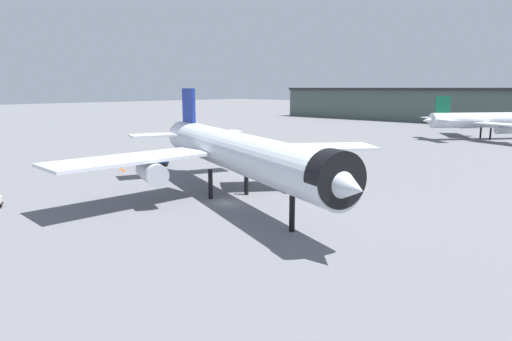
{
  "coord_description": "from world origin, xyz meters",
  "views": [
    {
      "loc": [
        46.95,
        -44.36,
        16.57
      ],
      "look_at": [
        6.47,
        -0.46,
        5.68
      ],
      "focal_mm": 31.9,
      "sensor_mm": 36.0,
      "label": 1
    }
  ],
  "objects_px": {
    "airliner_far_taxiway": "(492,120)",
    "traffic_cone_wingtip": "(121,169)",
    "traffic_cone_near_nose": "(123,170)",
    "airliner_near_gate": "(234,152)",
    "service_truck_front": "(155,159)"
  },
  "relations": [
    {
      "from": "airliner_far_taxiway",
      "to": "traffic_cone_wingtip",
      "type": "bearing_deg",
      "value": -159.06
    },
    {
      "from": "traffic_cone_wingtip",
      "to": "traffic_cone_near_nose",
      "type": "bearing_deg",
      "value": -11.4
    },
    {
      "from": "airliner_near_gate",
      "to": "airliner_far_taxiway",
      "type": "bearing_deg",
      "value": 109.69
    },
    {
      "from": "airliner_near_gate",
      "to": "airliner_far_taxiway",
      "type": "xyz_separation_m",
      "value": [
        3.34,
        114.28,
        -1.09
      ]
    },
    {
      "from": "traffic_cone_wingtip",
      "to": "airliner_far_taxiway",
      "type": "bearing_deg",
      "value": 71.35
    },
    {
      "from": "airliner_far_taxiway",
      "to": "traffic_cone_near_nose",
      "type": "bearing_deg",
      "value": -158.28
    },
    {
      "from": "traffic_cone_near_nose",
      "to": "traffic_cone_wingtip",
      "type": "xyz_separation_m",
      "value": [
        -1.6,
        0.32,
        -0.06
      ]
    },
    {
      "from": "airliner_near_gate",
      "to": "airliner_far_taxiway",
      "type": "relative_size",
      "value": 1.38
    },
    {
      "from": "airliner_far_taxiway",
      "to": "traffic_cone_wingtip",
      "type": "xyz_separation_m",
      "value": [
        -38.02,
        -112.64,
        -5.85
      ]
    },
    {
      "from": "airliner_near_gate",
      "to": "service_truck_front",
      "type": "height_order",
      "value": "airliner_near_gate"
    },
    {
      "from": "traffic_cone_near_nose",
      "to": "airliner_far_taxiway",
      "type": "bearing_deg",
      "value": 72.13
    },
    {
      "from": "airliner_far_taxiway",
      "to": "service_truck_front",
      "type": "relative_size",
      "value": 7.36
    },
    {
      "from": "service_truck_front",
      "to": "traffic_cone_near_nose",
      "type": "bearing_deg",
      "value": -130.04
    },
    {
      "from": "airliner_near_gate",
      "to": "traffic_cone_wingtip",
      "type": "xyz_separation_m",
      "value": [
        -34.68,
        1.65,
        -6.94
      ]
    },
    {
      "from": "airliner_far_taxiway",
      "to": "service_truck_front",
      "type": "distance_m",
      "value": 111.26
    }
  ]
}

